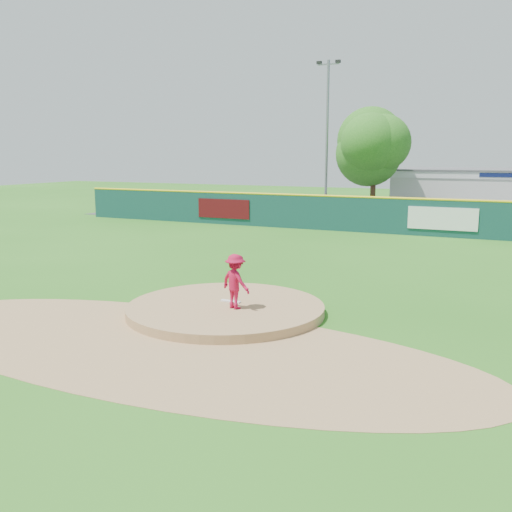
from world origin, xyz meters
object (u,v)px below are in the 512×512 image
at_px(deciduous_tree, 374,151).
at_px(pool_building_grp, 504,192).
at_px(playground_slide, 240,204).
at_px(pitcher, 236,281).
at_px(light_pole_left, 327,131).
at_px(van, 438,216).

bearing_deg(deciduous_tree, pool_building_grp, 41.16).
bearing_deg(deciduous_tree, playground_slide, -172.53).
distance_m(pool_building_grp, deciduous_tree, 11.01).
distance_m(pitcher, light_pole_left, 28.43).
xyz_separation_m(playground_slide, deciduous_tree, (9.46, 1.24, 3.81)).
distance_m(van, light_pole_left, 11.48).
height_order(deciduous_tree, light_pole_left, light_pole_left).
bearing_deg(light_pole_left, pitcher, -76.71).
height_order(van, pool_building_grp, pool_building_grp).
bearing_deg(light_pole_left, pool_building_grp, 22.60).
bearing_deg(van, playground_slide, 99.22).
bearing_deg(pitcher, van, -75.49).
distance_m(van, playground_slide, 14.35).
relative_size(pitcher, light_pole_left, 0.14).
relative_size(pool_building_grp, deciduous_tree, 2.07).
bearing_deg(pool_building_grp, deciduous_tree, -138.84).
distance_m(pitcher, van, 22.20).
bearing_deg(pool_building_grp, light_pole_left, -157.40).
relative_size(van, pool_building_grp, 0.34).
relative_size(playground_slide, light_pole_left, 0.24).
relative_size(van, playground_slide, 1.94).
bearing_deg(pitcher, deciduous_tree, -63.94).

